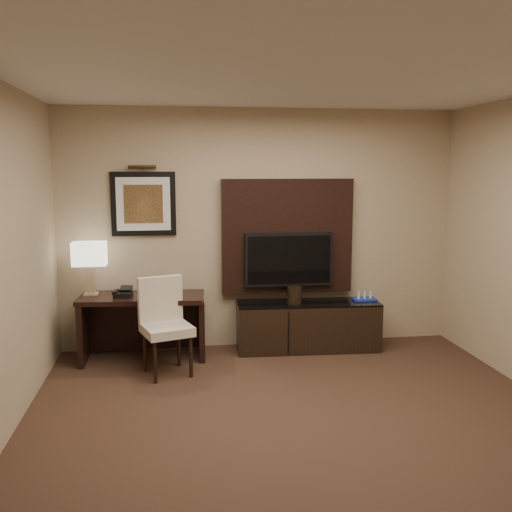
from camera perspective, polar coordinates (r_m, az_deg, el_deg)
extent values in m
cube|color=#372218|center=(4.50, 5.48, -18.28)|extent=(4.50, 5.00, 0.01)
cube|color=silver|center=(4.06, 6.07, 18.11)|extent=(4.50, 5.00, 0.01)
cube|color=tan|center=(6.50, 0.44, 2.71)|extent=(4.50, 0.01, 2.70)
cube|color=black|center=(6.28, -11.25, -6.99)|extent=(1.34, 0.66, 0.70)
cube|color=black|center=(6.51, 5.22, -6.97)|extent=(1.61, 0.52, 0.55)
cube|color=black|center=(6.50, 3.13, 1.99)|extent=(1.50, 0.12, 1.30)
cube|color=black|center=(6.44, 3.29, -0.33)|extent=(1.00, 0.08, 0.60)
cube|color=black|center=(6.38, -11.19, 5.14)|extent=(0.70, 0.04, 0.70)
cylinder|color=#3C2B13|center=(6.33, -11.31, 8.73)|extent=(0.04, 0.04, 0.30)
cube|color=#1A34AA|center=(6.17, -10.53, -3.81)|extent=(0.27, 0.35, 0.02)
imported|color=#B1A98B|center=(6.17, -9.81, -2.88)|extent=(0.16, 0.03, 0.21)
cylinder|color=black|center=(6.37, 3.86, -3.92)|extent=(0.18, 0.18, 0.18)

